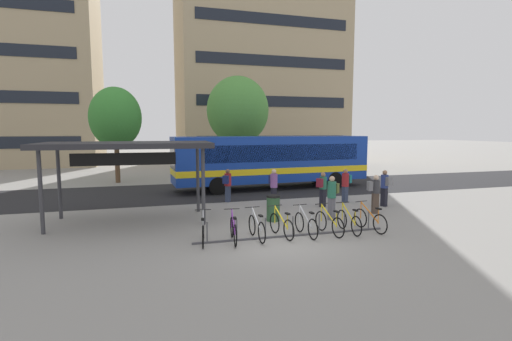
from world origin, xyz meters
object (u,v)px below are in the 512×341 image
at_px(commuter_navy_pack_4, 228,183).
at_px(parked_bicycle_orange_7, 370,220).
at_px(trash_bin, 273,208).
at_px(street_tree_0, 115,118).
at_px(commuter_grey_pack_0, 375,191).
at_px(parked_bicycle_silver_0, 203,231).
at_px(commuter_maroon_pack_3, 322,187).
at_px(parked_bicycle_yellow_6, 349,222).
at_px(commuter_teal_pack_1, 346,183).
at_px(parked_bicycle_yellow_3, 281,226).
at_px(transit_shelter, 127,147).
at_px(commuter_grey_pack_6, 385,186).
at_px(parked_bicycle_yellow_5, 329,223).
at_px(parked_bicycle_silver_2, 257,228).
at_px(parked_bicycle_silver_4, 306,225).
at_px(commuter_navy_pack_5, 274,185).
at_px(street_tree_1, 238,110).
at_px(commuter_olive_pack_2, 332,195).
at_px(parked_bicycle_purple_1, 233,230).

bearing_deg(commuter_navy_pack_4, parked_bicycle_orange_7, -115.54).
distance_m(trash_bin, street_tree_0, 15.31).
bearing_deg(commuter_grey_pack_0, parked_bicycle_silver_0, -153.77).
height_order(parked_bicycle_orange_7, commuter_maroon_pack_3, commuter_maroon_pack_3).
height_order(parked_bicycle_yellow_6, street_tree_0, street_tree_0).
distance_m(commuter_maroon_pack_3, commuter_navy_pack_4, 4.67).
bearing_deg(commuter_teal_pack_1, commuter_navy_pack_4, -41.03).
relative_size(commuter_navy_pack_4, trash_bin, 1.61).
bearing_deg(parked_bicycle_yellow_3, transit_shelter, 46.22).
distance_m(transit_shelter, commuter_teal_pack_1, 10.38).
relative_size(commuter_grey_pack_0, commuter_grey_pack_6, 0.98).
xyz_separation_m(commuter_grey_pack_0, commuter_grey_pack_6, (1.33, 1.15, 0.02)).
bearing_deg(commuter_grey_pack_6, transit_shelter, 75.33).
xyz_separation_m(parked_bicycle_yellow_3, parked_bicycle_yellow_5, (1.69, -0.17, 0.00)).
height_order(parked_bicycle_silver_2, parked_bicycle_yellow_3, same).
distance_m(parked_bicycle_silver_4, commuter_navy_pack_5, 5.21).
bearing_deg(street_tree_1, parked_bicycle_yellow_5, -93.16).
bearing_deg(commuter_olive_pack_2, parked_bicycle_silver_0, -13.91).
xyz_separation_m(parked_bicycle_purple_1, commuter_navy_pack_5, (3.13, 5.15, 0.62)).
bearing_deg(parked_bicycle_silver_0, commuter_teal_pack_1, -49.77).
bearing_deg(commuter_grey_pack_0, transit_shelter, -177.65).
distance_m(parked_bicycle_yellow_5, commuter_maroon_pack_3, 4.62).
xyz_separation_m(parked_bicycle_silver_2, parked_bicycle_yellow_3, (0.88, 0.04, 0.00)).
bearing_deg(commuter_maroon_pack_3, parked_bicycle_yellow_6, -132.39).
relative_size(parked_bicycle_silver_2, parked_bicycle_yellow_6, 1.00).
bearing_deg(commuter_navy_pack_5, commuter_grey_pack_6, 66.62).
bearing_deg(commuter_teal_pack_1, street_tree_1, -102.82).
distance_m(parked_bicycle_yellow_5, trash_bin, 2.66).
bearing_deg(trash_bin, parked_bicycle_yellow_3, -101.66).
relative_size(commuter_teal_pack_1, commuter_olive_pack_2, 0.95).
bearing_deg(commuter_grey_pack_0, parked_bicycle_silver_2, -148.94).
height_order(trash_bin, street_tree_1, street_tree_1).
distance_m(parked_bicycle_silver_4, commuter_navy_pack_4, 6.73).
bearing_deg(street_tree_0, commuter_grey_pack_6, -43.52).
height_order(parked_bicycle_silver_2, commuter_grey_pack_6, commuter_grey_pack_6).
relative_size(parked_bicycle_silver_0, parked_bicycle_yellow_5, 1.00).
distance_m(parked_bicycle_silver_0, commuter_teal_pack_1, 9.12).
relative_size(parked_bicycle_purple_1, commuter_teal_pack_1, 1.02).
bearing_deg(parked_bicycle_purple_1, street_tree_0, 23.06).
height_order(parked_bicycle_silver_2, commuter_navy_pack_5, commuter_navy_pack_5).
distance_m(parked_bicycle_yellow_3, commuter_maroon_pack_3, 5.38).
relative_size(parked_bicycle_silver_0, parked_bicycle_silver_2, 0.99).
bearing_deg(commuter_maroon_pack_3, commuter_teal_pack_1, -4.78).
bearing_deg(parked_bicycle_silver_2, commuter_navy_pack_5, -26.62).
relative_size(parked_bicycle_yellow_6, street_tree_1, 0.22).
bearing_deg(parked_bicycle_silver_0, parked_bicycle_yellow_3, -81.43).
relative_size(commuter_grey_pack_6, trash_bin, 1.67).
xyz_separation_m(parked_bicycle_purple_1, parked_bicycle_silver_4, (2.53, 0.01, 0.00)).
distance_m(parked_bicycle_purple_1, commuter_navy_pack_4, 6.72).
relative_size(parked_bicycle_yellow_3, commuter_olive_pack_2, 0.97).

